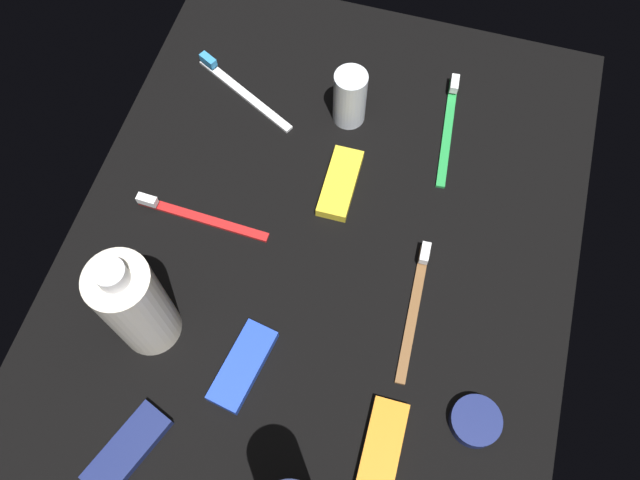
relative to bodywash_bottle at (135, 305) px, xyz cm
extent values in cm
cube|color=black|center=(15.41, -16.59, -8.74)|extent=(84.00, 64.00, 1.20)
cylinder|color=silver|center=(0.00, 0.00, -0.25)|extent=(7.00, 7.00, 15.78)
cylinder|color=silver|center=(0.00, 0.00, 8.73)|extent=(3.20, 3.20, 2.20)
cylinder|color=silver|center=(36.40, -14.78, -3.81)|extent=(4.51, 4.51, 8.66)
cube|color=green|center=(37.55, -28.72, -7.69)|extent=(18.04, 2.78, 0.90)
cube|color=white|center=(45.02, -28.05, -6.64)|extent=(2.69, 1.32, 1.20)
cube|color=brown|center=(10.49, -29.81, -7.69)|extent=(18.03, 1.97, 0.90)
cube|color=white|center=(17.98, -29.49, -6.64)|extent=(2.64, 1.21, 1.20)
cube|color=red|center=(15.18, -0.72, -7.69)|extent=(1.86, 18.03, 0.90)
cube|color=white|center=(15.46, 6.77, -6.64)|extent=(1.19, 2.64, 1.20)
cube|color=white|center=(35.94, 0.52, -7.69)|extent=(9.31, 16.55, 0.90)
cube|color=#338CCC|center=(39.38, 7.18, -6.64)|extent=(2.17, 2.82, 1.20)
cube|color=navy|center=(-13.98, -2.90, -7.39)|extent=(11.14, 7.49, 1.50)
cube|color=orange|center=(-6.02, -29.89, -7.39)|extent=(10.45, 4.14, 1.50)
cube|color=blue|center=(-1.62, -12.12, -7.39)|extent=(10.93, 5.74, 1.50)
cube|color=yellow|center=(25.20, -16.30, -7.39)|extent=(10.46, 4.16, 1.50)
cylinder|color=navy|center=(-0.40, -39.28, -7.28)|extent=(5.76, 5.76, 1.74)
camera|label=1|loc=(-16.50, -25.74, 65.87)|focal=35.69mm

